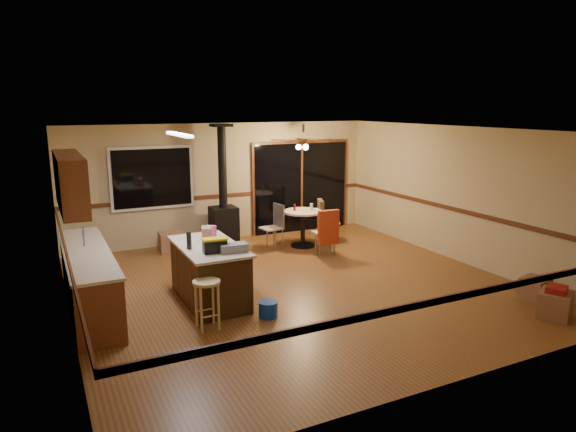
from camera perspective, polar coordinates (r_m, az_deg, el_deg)
floor at (r=8.73m, az=0.88°, el=-7.77°), size 7.00×7.00×0.00m
ceiling at (r=8.21m, az=0.94°, el=9.53°), size 7.00×7.00×0.00m
wall_back at (r=11.55m, az=-7.05°, el=3.77°), size 7.00×0.00×7.00m
wall_front at (r=5.59m, az=17.58°, el=-5.95°), size 7.00×0.00×7.00m
wall_left at (r=7.49m, az=-23.67°, el=-1.84°), size 0.00×7.00×7.00m
wall_right at (r=10.42m, az=18.32°, el=2.31°), size 0.00×7.00×7.00m
chair_rail at (r=8.44m, az=0.90°, el=-1.38°), size 7.00×7.00×0.08m
window at (r=11.06m, az=-14.86°, el=4.12°), size 1.72×0.10×1.32m
sliding_door at (r=12.29m, az=1.46°, el=3.19°), size 2.52×0.10×2.10m
lower_cabinets at (r=8.22m, az=-21.24°, el=-6.75°), size 0.60×3.00×0.86m
countertop at (r=8.10m, az=-21.49°, el=-3.73°), size 0.64×3.04×0.04m
upper_cabinets at (r=8.08m, az=-23.06°, el=3.52°), size 0.35×2.00×0.80m
kitchen_island at (r=8.04m, az=-8.72°, el=-6.28°), size 0.88×1.68×0.90m
wood_stove at (r=11.17m, az=-7.18°, el=0.49°), size 0.55×0.50×2.52m
ceiling_fan at (r=10.72m, az=1.72°, el=8.11°), size 0.24×0.24×0.55m
fluorescent_strip at (r=7.85m, az=-12.01°, el=8.85°), size 0.10×1.20×0.04m
toolbox_grey at (r=7.49m, az=-6.09°, el=-3.53°), size 0.41×0.25×0.12m
toolbox_black at (r=7.49m, az=-8.14°, el=-3.34°), size 0.35×0.20×0.19m
toolbox_yellow_lid at (r=7.46m, az=-8.17°, el=-2.55°), size 0.38×0.22×0.03m
box_on_island at (r=8.32m, az=-8.89°, el=-1.81°), size 0.26×0.31×0.18m
bottle_dark at (r=7.72m, az=-10.94°, el=-2.70°), size 0.09×0.09×0.26m
bottle_pink at (r=8.12m, az=-8.21°, el=-1.91°), size 0.10×0.10×0.24m
bottle_white at (r=8.33m, az=-8.85°, el=-1.73°), size 0.07×0.07×0.20m
bar_stool at (r=7.13m, az=-8.97°, el=-9.71°), size 0.38×0.38×0.68m
blue_bucket at (r=7.50m, az=-2.22°, el=-10.31°), size 0.31×0.31×0.23m
dining_table at (r=10.97m, az=1.66°, el=-0.70°), size 0.83×0.83×0.78m
glass_red at (r=10.92m, az=0.73°, el=0.99°), size 0.06×0.06×0.15m
glass_cream at (r=10.94m, az=2.63°, el=1.02°), size 0.07×0.07×0.15m
chair_left at (r=10.80m, az=-1.41°, el=-0.58°), size 0.45×0.45×0.51m
chair_near at (r=10.25m, az=4.44°, el=-1.27°), size 0.44×0.47×0.70m
chair_right at (r=11.31m, az=3.76°, el=0.03°), size 0.58×0.56×0.70m
box_under_window at (r=10.92m, az=-12.77°, el=-2.83°), size 0.53×0.43×0.41m
box_corner_a at (r=8.40m, az=27.54°, el=-8.70°), size 0.63×0.59×0.37m
box_corner_b at (r=9.00m, az=25.71°, el=-7.26°), size 0.50×0.45×0.34m
box_small_red at (r=8.32m, az=27.70°, el=-7.23°), size 0.40×0.37×0.08m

